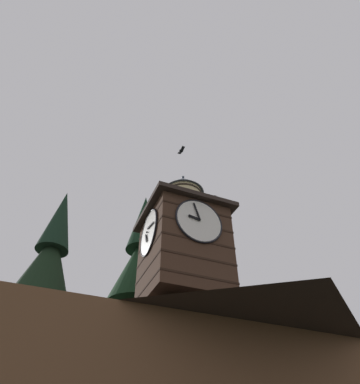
{
  "coord_description": "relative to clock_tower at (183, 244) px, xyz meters",
  "views": [
    {
      "loc": [
        3.55,
        12.58,
        1.36
      ],
      "look_at": [
        -2.15,
        -1.19,
        13.9
      ],
      "focal_mm": 32.55,
      "sensor_mm": 36.0,
      "label": 1
    }
  ],
  "objects": [
    {
      "name": "clock_tower",
      "position": [
        0.0,
        0.0,
        0.0
      ],
      "size": [
        4.47,
        4.47,
        8.08
      ],
      "color": "#422B1E",
      "rests_on": "building_main"
    },
    {
      "name": "pine_tree_behind",
      "position": [
        0.7,
        -5.45,
        -3.67
      ],
      "size": [
        7.26,
        7.26,
        17.94
      ],
      "color": "#473323",
      "rests_on": "ground_plane"
    },
    {
      "name": "pine_tree_aside",
      "position": [
        6.24,
        -2.13,
        -4.85
      ],
      "size": [
        5.04,
        5.04,
        14.03
      ],
      "color": "#473323",
      "rests_on": "ground_plane"
    },
    {
      "name": "flying_bird_high",
      "position": [
        0.09,
        -0.04,
        7.07
      ],
      "size": [
        0.28,
        0.75,
        0.16
      ],
      "color": "black"
    },
    {
      "name": "flying_bird_low",
      "position": [
        -3.07,
        -1.96,
        5.45
      ],
      "size": [
        0.2,
        0.67,
        0.16
      ],
      "color": "black"
    }
  ]
}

